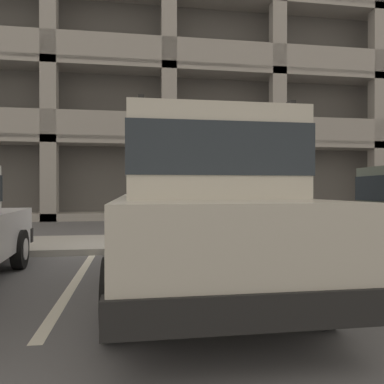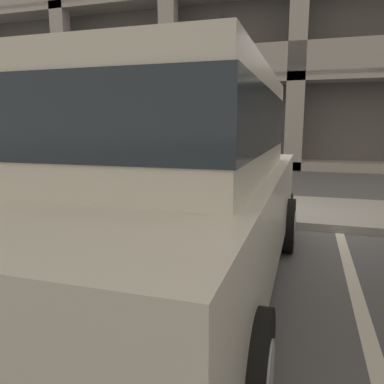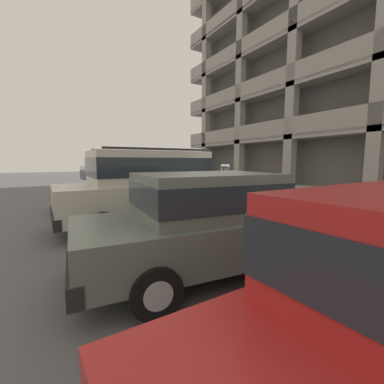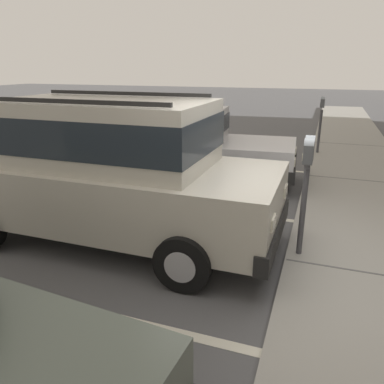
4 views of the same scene
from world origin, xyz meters
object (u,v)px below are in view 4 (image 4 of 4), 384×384
red_sedan (186,142)px  parking_meter_near (307,169)px  parking_meter_far (321,116)px  silver_suv (106,166)px

red_sedan → parking_meter_near: 4.07m
red_sedan → parking_meter_near: bearing=37.5°
red_sedan → parking_meter_far: size_ratio=3.03×
silver_suv → parking_meter_near: silver_suv is taller
silver_suv → red_sedan: bearing=-179.1°
red_sedan → parking_meter_far: bearing=136.3°
red_sedan → parking_meter_near: size_ratio=3.06×
red_sedan → parking_meter_near: (3.03, 2.68, 0.41)m
silver_suv → red_sedan: size_ratio=1.04×
silver_suv → red_sedan: (-3.22, -0.04, -0.27)m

